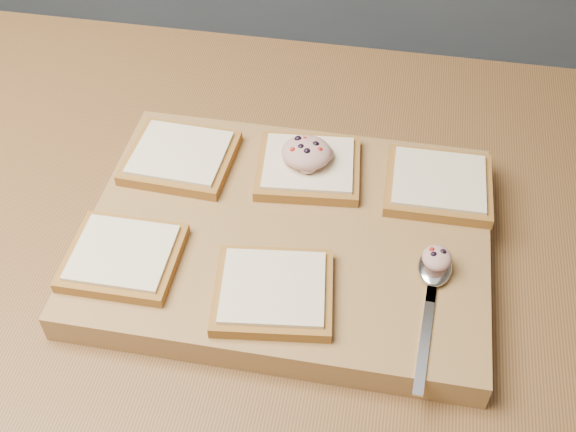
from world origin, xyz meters
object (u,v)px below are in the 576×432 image
(cutting_board, at_px, (288,237))
(tuna_salad_dollop, at_px, (306,152))
(spoon, at_px, (433,277))
(bread_far_center, at_px, (308,167))

(cutting_board, height_order, tuna_salad_dollop, tuna_salad_dollop)
(spoon, bearing_deg, cutting_board, 163.61)
(cutting_board, bearing_deg, bread_far_center, 84.89)
(tuna_salad_dollop, bearing_deg, bread_far_center, -0.45)
(cutting_board, relative_size, tuna_salad_dollop, 7.49)
(bread_far_center, height_order, tuna_salad_dollop, tuna_salad_dollop)
(bread_far_center, relative_size, spoon, 0.73)
(tuna_salad_dollop, relative_size, spoon, 0.33)
(bread_far_center, xyz_separation_m, tuna_salad_dollop, (-0.00, 0.00, 0.02))
(cutting_board, height_order, bread_far_center, bread_far_center)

